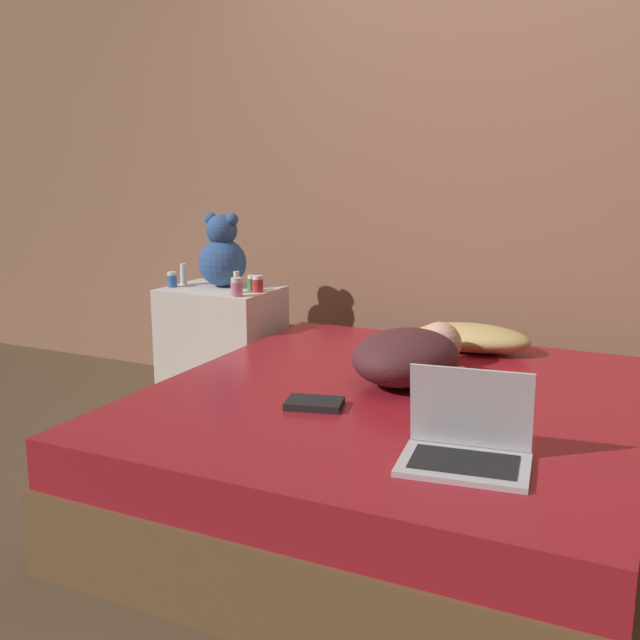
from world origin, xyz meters
name	(u,v)px	position (x,y,z in m)	size (l,w,h in m)	color
ground_plane	(395,508)	(0.00, 0.00, 0.00)	(12.00, 12.00, 0.00)	brown
wall_back	(489,149)	(0.00, 1.20, 1.30)	(8.00, 0.06, 2.60)	#996B51
bed	(396,452)	(0.00, 0.00, 0.22)	(1.72, 1.84, 0.44)	brown
nightstand	(222,348)	(-1.19, 0.69, 0.31)	(0.55, 0.42, 0.62)	silver
pillow	(472,338)	(0.08, 0.70, 0.50)	(0.50, 0.27, 0.12)	tan
person_lying	(411,355)	(-0.01, 0.16, 0.54)	(0.43, 0.65, 0.20)	#4C2328
laptop	(467,443)	(0.38, -0.51, 0.50)	(0.38, 0.29, 0.25)	silver
teddy_bear	(222,255)	(-1.21, 0.74, 0.78)	(0.24, 0.24, 0.37)	#335693
bottle_green	(251,283)	(-1.02, 0.70, 0.66)	(0.04, 0.04, 0.08)	#3D8E4C
bottle_white	(183,275)	(-1.42, 0.69, 0.68)	(0.03, 0.03, 0.11)	white
bottle_blue	(172,280)	(-1.43, 0.61, 0.66)	(0.05, 0.05, 0.08)	#3866B2
bottle_pink	(237,287)	(-1.00, 0.53, 0.67)	(0.06, 0.06, 0.09)	pink
bottle_red	(258,284)	(-0.97, 0.67, 0.66)	(0.05, 0.05, 0.08)	#B72D2D
bottle_amber	(237,282)	(-1.05, 0.61, 0.67)	(0.03, 0.03, 0.10)	gold
book	(314,403)	(-0.20, -0.27, 0.45)	(0.21, 0.17, 0.02)	black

